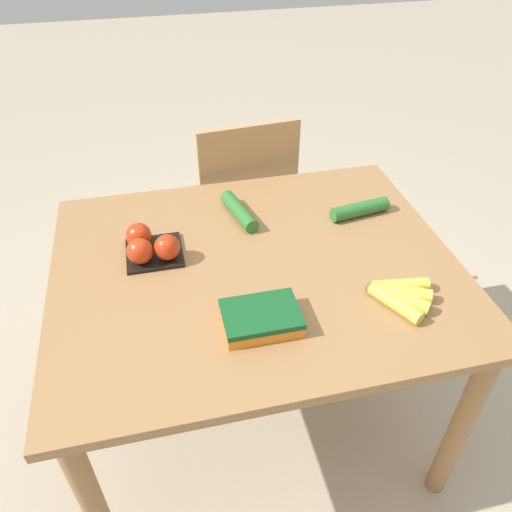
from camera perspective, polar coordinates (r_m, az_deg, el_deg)
name	(u,v)px	position (r m, az deg, el deg)	size (l,w,h in m)	color
ground_plane	(256,411)	(1.98, 0.00, -17.25)	(12.00, 12.00, 0.00)	#B7A88E
dining_table	(256,290)	(1.50, 0.00, -3.87)	(1.16, 0.94, 0.73)	#9E7044
chair	(241,208)	(2.13, -1.70, 5.53)	(0.45, 0.44, 0.90)	tan
banana_bunch	(398,294)	(1.37, 15.92, -4.23)	(0.17, 0.16, 0.04)	brown
tomato_pack	(149,246)	(1.47, -12.08, 1.14)	(0.16, 0.16, 0.08)	black
carrot_bag	(261,317)	(1.25, 0.59, -6.98)	(0.19, 0.14, 0.05)	orange
cucumber_near	(240,211)	(1.61, -1.87, 5.16)	(0.09, 0.20, 0.05)	#2D702D
cucumber_far	(360,209)	(1.66, 11.78, 5.26)	(0.20, 0.07, 0.05)	#2D702D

